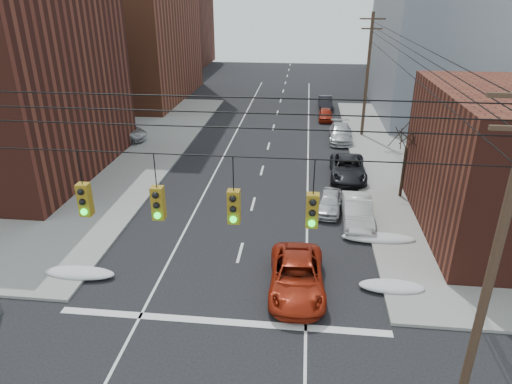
% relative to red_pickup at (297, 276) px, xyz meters
% --- Properties ---
extents(building_brick_far, '(22.00, 18.00, 12.00)m').
position_rel_red_pickup_xyz_m(building_brick_far, '(-29.04, 64.95, 5.26)').
color(building_brick_far, '#4E2017').
rests_on(building_brick_far, ground).
extents(building_glass, '(20.00, 18.00, 22.00)m').
position_rel_red_pickup_xyz_m(building_glass, '(20.96, 60.95, 10.26)').
color(building_glass, gray).
rests_on(building_glass, ground).
extents(utility_pole_right, '(2.20, 0.28, 11.00)m').
position_rel_red_pickup_xyz_m(utility_pole_right, '(5.46, -6.05, 5.04)').
color(utility_pole_right, '#473323').
rests_on(utility_pole_right, ground).
extents(utility_pole_far, '(2.20, 0.28, 11.00)m').
position_rel_red_pickup_xyz_m(utility_pole_far, '(5.46, 24.95, 5.04)').
color(utility_pole_far, '#473323').
rests_on(utility_pole_far, ground).
extents(traffic_signals, '(17.00, 0.42, 2.02)m').
position_rel_red_pickup_xyz_m(traffic_signals, '(-2.95, -6.08, 6.42)').
color(traffic_signals, black).
rests_on(traffic_signals, ground).
extents(bare_tree, '(2.09, 2.20, 4.93)m').
position_rel_red_pickup_xyz_m(bare_tree, '(6.54, 10.95, 1.58)').
color(bare_tree, black).
rests_on(bare_tree, ground).
extents(snow_nw, '(3.50, 1.08, 0.42)m').
position_rel_red_pickup_xyz_m(snow_nw, '(-10.44, -0.05, -0.53)').
color(snow_nw, silver).
rests_on(snow_nw, ground).
extents(snow_ne, '(3.00, 1.08, 0.42)m').
position_rel_red_pickup_xyz_m(snow_ne, '(4.36, 0.45, -0.53)').
color(snow_ne, silver).
rests_on(snow_ne, ground).
extents(snow_east_far, '(4.00, 1.08, 0.42)m').
position_rel_red_pickup_xyz_m(snow_east_far, '(4.36, 4.95, -0.53)').
color(snow_east_far, silver).
rests_on(snow_east_far, ground).
extents(red_pickup, '(2.65, 5.44, 1.49)m').
position_rel_red_pickup_xyz_m(red_pickup, '(0.00, 0.00, 0.00)').
color(red_pickup, maroon).
rests_on(red_pickup, ground).
extents(parked_car_a, '(1.94, 3.78, 1.23)m').
position_rel_red_pickup_xyz_m(parked_car_a, '(1.81, 8.43, -0.13)').
color(parked_car_a, silver).
rests_on(parked_car_a, ground).
extents(parked_car_b, '(1.64, 4.62, 1.52)m').
position_rel_red_pickup_xyz_m(parked_car_b, '(3.36, 7.02, 0.01)').
color(parked_car_b, silver).
rests_on(parked_car_b, ground).
extents(parked_car_c, '(2.63, 5.48, 1.51)m').
position_rel_red_pickup_xyz_m(parked_car_c, '(3.34, 14.17, 0.01)').
color(parked_car_c, black).
rests_on(parked_car_c, ground).
extents(parked_car_d, '(2.19, 5.09, 1.46)m').
position_rel_red_pickup_xyz_m(parked_car_d, '(3.36, 23.16, -0.01)').
color(parked_car_d, '#BBBCC0').
rests_on(parked_car_d, ground).
extents(parked_car_e, '(1.52, 3.65, 1.24)m').
position_rel_red_pickup_xyz_m(parked_car_e, '(2.22, 30.31, -0.13)').
color(parked_car_e, maroon).
rests_on(parked_car_e, ground).
extents(parked_car_f, '(1.63, 4.37, 1.43)m').
position_rel_red_pickup_xyz_m(parked_car_f, '(2.32, 35.38, -0.03)').
color(parked_car_f, black).
rests_on(parked_car_f, ground).
extents(lot_car_a, '(4.25, 2.10, 1.34)m').
position_rel_red_pickup_xyz_m(lot_car_a, '(-18.37, 14.87, 0.08)').
color(lot_car_a, white).
rests_on(lot_car_a, sidewalk_nw).
extents(lot_car_b, '(5.85, 3.12, 1.56)m').
position_rel_red_pickup_xyz_m(lot_car_b, '(-16.86, 20.39, 0.19)').
color(lot_car_b, '#A1A2A6').
rests_on(lot_car_b, sidewalk_nw).
extents(lot_car_c, '(4.95, 3.40, 1.33)m').
position_rel_red_pickup_xyz_m(lot_car_c, '(-20.53, 11.77, 0.07)').
color(lot_car_c, black).
rests_on(lot_car_c, sidewalk_nw).
extents(lot_car_d, '(4.08, 2.13, 1.33)m').
position_rel_red_pickup_xyz_m(lot_car_d, '(-21.44, 17.17, 0.07)').
color(lot_car_d, '#9D9DA1').
rests_on(lot_car_d, sidewalk_nw).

